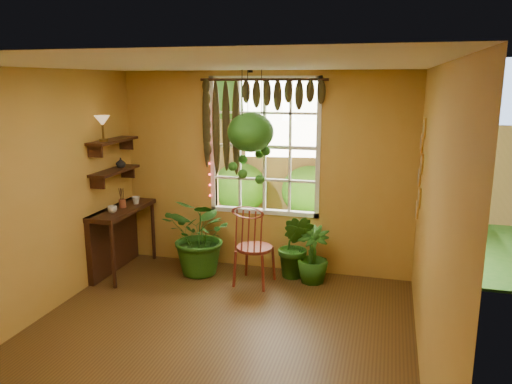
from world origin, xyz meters
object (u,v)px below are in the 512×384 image
Objects in this scene: counter_ledge at (116,232)px; potted_plant_left at (202,236)px; hanging_basket at (251,137)px; potted_plant_mid at (296,246)px; windsor_chair at (253,258)px.

potted_plant_left reaches higher than counter_ledge.
hanging_basket is at bearing 11.08° from counter_ledge.
counter_ledge is at bearing -168.92° from hanging_basket.
hanging_basket is (-0.61, -0.02, 1.42)m from potted_plant_mid.
windsor_chair reaches higher than counter_ledge.
windsor_chair reaches higher than potted_plant_mid.
hanging_basket reaches higher than potted_plant_mid.
counter_ledge is 2.26m from hanging_basket.
hanging_basket reaches higher than counter_ledge.
hanging_basket reaches higher than potted_plant_left.
windsor_chair is (1.93, 0.02, -0.20)m from counter_ledge.
counter_ledge is 0.98× the size of windsor_chair.
counter_ledge is 1.94m from windsor_chair.
potted_plant_left reaches higher than potted_plant_mid.
hanging_basket is at bearing -178.17° from potted_plant_mid.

